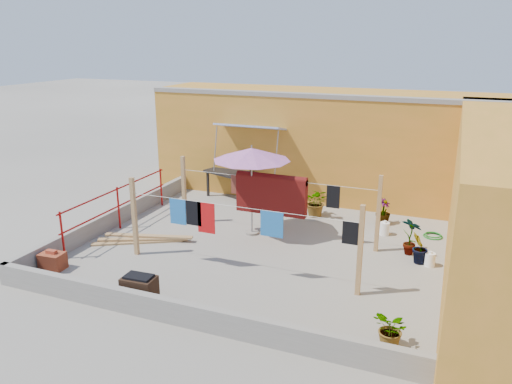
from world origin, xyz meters
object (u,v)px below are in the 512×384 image
(water_jug_a, at_px, (385,229))
(water_jug_b, at_px, (430,259))
(plant_back_a, at_px, (317,202))
(brazier, at_px, (140,289))
(patio_umbrella, at_px, (252,155))
(outdoor_table, at_px, (234,174))
(brick_stack, at_px, (53,261))
(green_hose, at_px, (433,236))
(white_basin, at_px, (184,310))

(water_jug_a, height_order, water_jug_b, water_jug_a)
(water_jug_b, relative_size, plant_back_a, 0.43)
(brazier, bearing_deg, patio_umbrella, 80.88)
(outdoor_table, distance_m, brick_stack, 6.14)
(patio_umbrella, bearing_deg, water_jug_a, 20.56)
(patio_umbrella, relative_size, water_jug_a, 6.05)
(green_hose, bearing_deg, water_jug_a, -164.60)
(water_jug_a, bearing_deg, white_basin, -118.84)
(water_jug_b, bearing_deg, plant_back_a, 145.11)
(brick_stack, bearing_deg, plant_back_a, 50.92)
(brick_stack, distance_m, plant_back_a, 6.82)
(brazier, height_order, water_jug_a, brazier)
(outdoor_table, relative_size, plant_back_a, 2.44)
(brazier, height_order, white_basin, brazier)
(white_basin, bearing_deg, patio_umbrella, 94.33)
(water_jug_a, distance_m, water_jug_b, 1.86)
(brazier, bearing_deg, green_hose, 47.96)
(plant_back_a, bearing_deg, patio_umbrella, -121.62)
(white_basin, height_order, water_jug_a, water_jug_a)
(water_jug_b, distance_m, green_hose, 1.77)
(water_jug_b, bearing_deg, brazier, -143.45)
(patio_umbrella, height_order, water_jug_b, patio_umbrella)
(brick_stack, height_order, green_hose, brick_stack)
(patio_umbrella, bearing_deg, green_hose, 19.20)
(brazier, distance_m, green_hose, 7.26)
(outdoor_table, relative_size, water_jug_a, 5.28)
(patio_umbrella, height_order, white_basin, patio_umbrella)
(outdoor_table, xyz_separation_m, brick_stack, (-1.54, -5.91, -0.57))
(white_basin, distance_m, green_hose, 6.67)
(patio_umbrella, relative_size, water_jug_b, 6.56)
(water_jug_b, bearing_deg, patio_umbrella, 175.99)
(water_jug_a, height_order, green_hose, water_jug_a)
(patio_umbrella, bearing_deg, outdoor_table, 122.87)
(brick_stack, bearing_deg, white_basin, -8.07)
(outdoor_table, distance_m, water_jug_a, 4.92)
(brazier, height_order, green_hose, brazier)
(white_basin, height_order, water_jug_b, water_jug_b)
(water_jug_a, bearing_deg, brick_stack, -143.69)
(outdoor_table, distance_m, plant_back_a, 2.84)
(white_basin, relative_size, plant_back_a, 0.59)
(brick_stack, distance_m, water_jug_b, 8.03)
(outdoor_table, bearing_deg, plant_back_a, -12.67)
(brick_stack, relative_size, plant_back_a, 0.64)
(brick_stack, relative_size, water_jug_b, 1.51)
(patio_umbrella, bearing_deg, white_basin, -85.67)
(water_jug_a, bearing_deg, water_jug_b, -51.46)
(white_basin, distance_m, water_jug_b, 5.36)
(patio_umbrella, height_order, brick_stack, patio_umbrella)
(outdoor_table, height_order, water_jug_b, outdoor_table)
(plant_back_a, bearing_deg, white_basin, -98.39)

